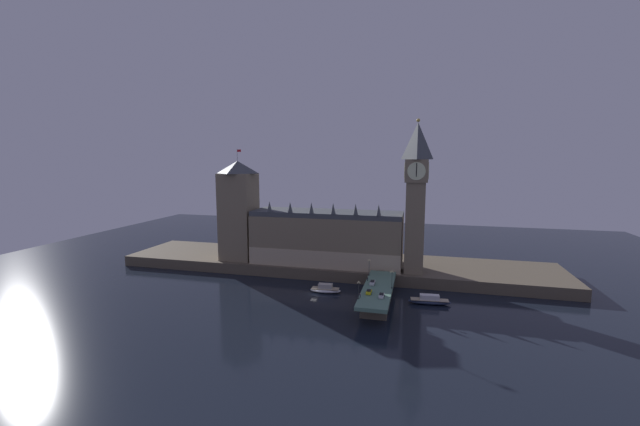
{
  "coord_description": "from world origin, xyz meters",
  "views": [
    {
      "loc": [
        42.36,
        -154.16,
        56.9
      ],
      "look_at": [
        -2.33,
        20.0,
        32.04
      ],
      "focal_mm": 22.0,
      "sensor_mm": 36.0,
      "label": 1
    }
  ],
  "objects_px": {
    "street_lamp_far": "(369,265)",
    "car_northbound_trail": "(369,292)",
    "clock_tower": "(416,193)",
    "pedestrian_far_rail": "(368,279)",
    "street_lamp_near": "(359,288)",
    "pedestrian_near_rail": "(360,295)",
    "boat_upstream": "(325,289)",
    "car_southbound_lead": "(381,295)",
    "street_lamp_mid": "(392,277)",
    "boat_downstream": "(429,301)",
    "car_northbound_lead": "(372,283)",
    "victoria_tower": "(239,210)"
  },
  "relations": [
    {
      "from": "street_lamp_far",
      "to": "car_northbound_trail",
      "type": "bearing_deg",
      "value": -82.79
    },
    {
      "from": "clock_tower",
      "to": "street_lamp_far",
      "type": "bearing_deg",
      "value": -138.98
    },
    {
      "from": "pedestrian_far_rail",
      "to": "street_lamp_near",
      "type": "xyz_separation_m",
      "value": [
        -0.4,
        -21.66,
        3.16
      ]
    },
    {
      "from": "pedestrian_near_rail",
      "to": "pedestrian_far_rail",
      "type": "xyz_separation_m",
      "value": [
        -0.0,
        20.23,
        0.05
      ]
    },
    {
      "from": "clock_tower",
      "to": "boat_upstream",
      "type": "distance_m",
      "value": 58.74
    },
    {
      "from": "car_northbound_trail",
      "to": "pedestrian_far_rail",
      "type": "distance_m",
      "value": 15.23
    },
    {
      "from": "car_southbound_lead",
      "to": "street_lamp_mid",
      "type": "distance_m",
      "value": 12.05
    },
    {
      "from": "street_lamp_mid",
      "to": "street_lamp_far",
      "type": "bearing_deg",
      "value": 126.13
    },
    {
      "from": "pedestrian_far_rail",
      "to": "boat_downstream",
      "type": "relative_size",
      "value": 0.11
    },
    {
      "from": "street_lamp_near",
      "to": "pedestrian_near_rail",
      "type": "bearing_deg",
      "value": 74.33
    },
    {
      "from": "car_northbound_lead",
      "to": "car_northbound_trail",
      "type": "relative_size",
      "value": 1.1
    },
    {
      "from": "car_northbound_lead",
      "to": "street_lamp_near",
      "type": "relative_size",
      "value": 0.73
    },
    {
      "from": "street_lamp_far",
      "to": "boat_downstream",
      "type": "bearing_deg",
      "value": -20.44
    },
    {
      "from": "car_southbound_lead",
      "to": "street_lamp_near",
      "type": "height_order",
      "value": "street_lamp_near"
    },
    {
      "from": "car_northbound_lead",
      "to": "car_northbound_trail",
      "type": "distance_m",
      "value": 11.14
    },
    {
      "from": "victoria_tower",
      "to": "street_lamp_far",
      "type": "distance_m",
      "value": 75.58
    },
    {
      "from": "victoria_tower",
      "to": "car_northbound_lead",
      "type": "xyz_separation_m",
      "value": [
        73.22,
        -31.61,
        -22.95
      ]
    },
    {
      "from": "car_northbound_trail",
      "to": "street_lamp_mid",
      "type": "relative_size",
      "value": 0.61
    },
    {
      "from": "car_northbound_trail",
      "to": "boat_upstream",
      "type": "height_order",
      "value": "car_northbound_trail"
    },
    {
      "from": "boat_downstream",
      "to": "clock_tower",
      "type": "bearing_deg",
      "value": 105.12
    },
    {
      "from": "clock_tower",
      "to": "victoria_tower",
      "type": "xyz_separation_m",
      "value": [
        -88.69,
        3.97,
        -11.2
      ]
    },
    {
      "from": "street_lamp_near",
      "to": "street_lamp_far",
      "type": "relative_size",
      "value": 0.91
    },
    {
      "from": "car_southbound_lead",
      "to": "street_lamp_far",
      "type": "relative_size",
      "value": 0.58
    },
    {
      "from": "street_lamp_near",
      "to": "boat_upstream",
      "type": "height_order",
      "value": "street_lamp_near"
    },
    {
      "from": "victoria_tower",
      "to": "pedestrian_near_rail",
      "type": "relative_size",
      "value": 33.06
    },
    {
      "from": "car_northbound_lead",
      "to": "pedestrian_far_rail",
      "type": "xyz_separation_m",
      "value": [
        -2.49,
        3.89,
        0.22
      ]
    },
    {
      "from": "pedestrian_far_rail",
      "to": "street_lamp_far",
      "type": "xyz_separation_m",
      "value": [
        -0.4,
        7.78,
        3.54
      ]
    },
    {
      "from": "street_lamp_mid",
      "to": "boat_upstream",
      "type": "bearing_deg",
      "value": 163.72
    },
    {
      "from": "boat_downstream",
      "to": "car_southbound_lead",
      "type": "bearing_deg",
      "value": -136.59
    },
    {
      "from": "street_lamp_near",
      "to": "boat_downstream",
      "type": "bearing_deg",
      "value": 38.49
    },
    {
      "from": "pedestrian_far_rail",
      "to": "street_lamp_mid",
      "type": "relative_size",
      "value": 0.25
    },
    {
      "from": "street_lamp_near",
      "to": "boat_upstream",
      "type": "relative_size",
      "value": 0.49
    },
    {
      "from": "pedestrian_far_rail",
      "to": "boat_upstream",
      "type": "xyz_separation_m",
      "value": [
        -18.24,
        1.41,
        -6.57
      ]
    },
    {
      "from": "car_southbound_lead",
      "to": "boat_upstream",
      "type": "bearing_deg",
      "value": 142.9
    },
    {
      "from": "street_lamp_far",
      "to": "boat_downstream",
      "type": "relative_size",
      "value": 0.43
    },
    {
      "from": "clock_tower",
      "to": "car_northbound_trail",
      "type": "height_order",
      "value": "clock_tower"
    },
    {
      "from": "pedestrian_far_rail",
      "to": "boat_upstream",
      "type": "height_order",
      "value": "pedestrian_far_rail"
    },
    {
      "from": "car_northbound_lead",
      "to": "car_northbound_trail",
      "type": "xyz_separation_m",
      "value": [
        -0.0,
        -11.14,
        -0.08
      ]
    },
    {
      "from": "clock_tower",
      "to": "street_lamp_far",
      "type": "xyz_separation_m",
      "value": [
        -18.36,
        -15.97,
        -30.4
      ]
    },
    {
      "from": "clock_tower",
      "to": "pedestrian_near_rail",
      "type": "distance_m",
      "value": 58.41
    },
    {
      "from": "car_northbound_lead",
      "to": "street_lamp_far",
      "type": "height_order",
      "value": "street_lamp_far"
    },
    {
      "from": "street_lamp_mid",
      "to": "boat_upstream",
      "type": "relative_size",
      "value": 0.52
    },
    {
      "from": "clock_tower",
      "to": "pedestrian_near_rail",
      "type": "height_order",
      "value": "clock_tower"
    },
    {
      "from": "clock_tower",
      "to": "victoria_tower",
      "type": "distance_m",
      "value": 89.48
    },
    {
      "from": "car_northbound_lead",
      "to": "pedestrian_near_rail",
      "type": "height_order",
      "value": "pedestrian_near_rail"
    },
    {
      "from": "pedestrian_far_rail",
      "to": "street_lamp_far",
      "type": "distance_m",
      "value": 8.56
    },
    {
      "from": "car_northbound_trail",
      "to": "car_southbound_lead",
      "type": "bearing_deg",
      "value": -31.12
    },
    {
      "from": "car_northbound_lead",
      "to": "street_lamp_far",
      "type": "xyz_separation_m",
      "value": [
        -2.89,
        11.67,
        3.76
      ]
    },
    {
      "from": "car_southbound_lead",
      "to": "clock_tower",
      "type": "bearing_deg",
      "value": 75.89
    },
    {
      "from": "car_southbound_lead",
      "to": "boat_downstream",
      "type": "height_order",
      "value": "car_southbound_lead"
    }
  ]
}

